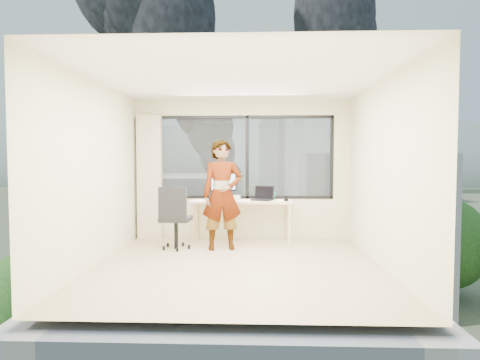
{
  "coord_description": "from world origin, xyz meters",
  "views": [
    {
      "loc": [
        0.24,
        -5.58,
        1.5
      ],
      "look_at": [
        0.0,
        1.0,
        1.15
      ],
      "focal_mm": 30.23,
      "sensor_mm": 36.0,
      "label": 1
    }
  ],
  "objects_px": {
    "monitor": "(223,186)",
    "game_console": "(231,197)",
    "handbag": "(269,194)",
    "desk": "(241,221)",
    "laptop": "(262,194)",
    "chair": "(176,217)",
    "person": "(222,195)"
  },
  "relations": [
    {
      "from": "monitor",
      "to": "game_console",
      "type": "xyz_separation_m",
      "value": [
        0.14,
        0.07,
        -0.22
      ]
    },
    {
      "from": "handbag",
      "to": "desk",
      "type": "bearing_deg",
      "value": -163.75
    },
    {
      "from": "desk",
      "to": "laptop",
      "type": "xyz_separation_m",
      "value": [
        0.37,
        -0.01,
        0.49
      ]
    },
    {
      "from": "desk",
      "to": "laptop",
      "type": "bearing_deg",
      "value": -0.91
    },
    {
      "from": "handbag",
      "to": "monitor",
      "type": "bearing_deg",
      "value": -179.75
    },
    {
      "from": "game_console",
      "to": "chair",
      "type": "bearing_deg",
      "value": -151.78
    },
    {
      "from": "game_console",
      "to": "laptop",
      "type": "xyz_separation_m",
      "value": [
        0.57,
        -0.21,
        0.08
      ]
    },
    {
      "from": "person",
      "to": "laptop",
      "type": "distance_m",
      "value": 0.91
    },
    {
      "from": "monitor",
      "to": "laptop",
      "type": "xyz_separation_m",
      "value": [
        0.71,
        -0.14,
        -0.14
      ]
    },
    {
      "from": "chair",
      "to": "handbag",
      "type": "bearing_deg",
      "value": 30.12
    },
    {
      "from": "game_console",
      "to": "person",
      "type": "bearing_deg",
      "value": -112.39
    },
    {
      "from": "game_console",
      "to": "monitor",
      "type": "bearing_deg",
      "value": -168.62
    },
    {
      "from": "person",
      "to": "desk",
      "type": "bearing_deg",
      "value": 54.01
    },
    {
      "from": "person",
      "to": "handbag",
      "type": "xyz_separation_m",
      "value": [
        0.8,
        0.8,
        -0.06
      ]
    },
    {
      "from": "chair",
      "to": "game_console",
      "type": "xyz_separation_m",
      "value": [
        0.87,
        0.84,
        0.25
      ]
    },
    {
      "from": "handbag",
      "to": "person",
      "type": "bearing_deg",
      "value": -137.71
    },
    {
      "from": "monitor",
      "to": "game_console",
      "type": "height_order",
      "value": "monitor"
    },
    {
      "from": "laptop",
      "to": "handbag",
      "type": "bearing_deg",
      "value": 74.04
    },
    {
      "from": "chair",
      "to": "person",
      "type": "distance_m",
      "value": 0.86
    },
    {
      "from": "monitor",
      "to": "handbag",
      "type": "height_order",
      "value": "monitor"
    },
    {
      "from": "monitor",
      "to": "laptop",
      "type": "bearing_deg",
      "value": -31.45
    },
    {
      "from": "person",
      "to": "laptop",
      "type": "xyz_separation_m",
      "value": [
        0.67,
        0.62,
        -0.04
      ]
    },
    {
      "from": "desk",
      "to": "person",
      "type": "bearing_deg",
      "value": -115.08
    },
    {
      "from": "desk",
      "to": "person",
      "type": "height_order",
      "value": "person"
    },
    {
      "from": "desk",
      "to": "monitor",
      "type": "relative_size",
      "value": 3.55
    },
    {
      "from": "chair",
      "to": "desk",
      "type": "bearing_deg",
      "value": 33.69
    },
    {
      "from": "monitor",
      "to": "chair",
      "type": "bearing_deg",
      "value": -154.06
    },
    {
      "from": "person",
      "to": "monitor",
      "type": "bearing_deg",
      "value": 82.35
    },
    {
      "from": "chair",
      "to": "handbag",
      "type": "relative_size",
      "value": 4.34
    },
    {
      "from": "chair",
      "to": "game_console",
      "type": "relative_size",
      "value": 3.6
    },
    {
      "from": "monitor",
      "to": "person",
      "type": "bearing_deg",
      "value": -107.27
    },
    {
      "from": "desk",
      "to": "handbag",
      "type": "height_order",
      "value": "handbag"
    }
  ]
}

